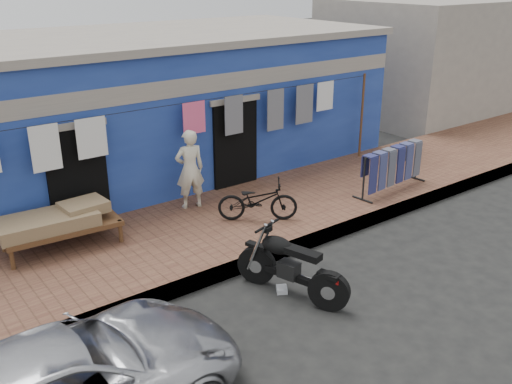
{
  "coord_description": "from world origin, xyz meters",
  "views": [
    {
      "loc": [
        -5.47,
        -5.26,
        4.72
      ],
      "look_at": [
        0.0,
        2.0,
        1.15
      ],
      "focal_mm": 40.0,
      "sensor_mm": 36.0,
      "label": 1
    }
  ],
  "objects_px": {
    "bicycle": "(258,196)",
    "charpoy": "(62,228)",
    "car": "(68,381)",
    "motorcycle": "(292,264)",
    "jeans_rack": "(392,168)",
    "seated_person": "(190,169)"
  },
  "relations": [
    {
      "from": "car",
      "to": "bicycle",
      "type": "height_order",
      "value": "bicycle"
    },
    {
      "from": "bicycle",
      "to": "motorcycle",
      "type": "relative_size",
      "value": 0.84
    },
    {
      "from": "bicycle",
      "to": "charpoy",
      "type": "xyz_separation_m",
      "value": [
        -3.36,
        1.11,
        -0.14
      ]
    },
    {
      "from": "car",
      "to": "jeans_rack",
      "type": "relative_size",
      "value": 1.97
    },
    {
      "from": "bicycle",
      "to": "charpoy",
      "type": "bearing_deg",
      "value": 107.28
    },
    {
      "from": "car",
      "to": "charpoy",
      "type": "relative_size",
      "value": 1.94
    },
    {
      "from": "car",
      "to": "motorcycle",
      "type": "distance_m",
      "value": 3.71
    },
    {
      "from": "seated_person",
      "to": "motorcycle",
      "type": "distance_m",
      "value": 3.5
    },
    {
      "from": "seated_person",
      "to": "charpoy",
      "type": "height_order",
      "value": "seated_person"
    },
    {
      "from": "bicycle",
      "to": "jeans_rack",
      "type": "distance_m",
      "value": 3.31
    },
    {
      "from": "seated_person",
      "to": "car",
      "type": "bearing_deg",
      "value": 58.1
    },
    {
      "from": "seated_person",
      "to": "jeans_rack",
      "type": "xyz_separation_m",
      "value": [
        3.96,
        -1.75,
        -0.31
      ]
    },
    {
      "from": "car",
      "to": "seated_person",
      "type": "relative_size",
      "value": 2.54
    },
    {
      "from": "car",
      "to": "seated_person",
      "type": "xyz_separation_m",
      "value": [
        3.95,
        4.04,
        0.48
      ]
    },
    {
      "from": "charpoy",
      "to": "jeans_rack",
      "type": "relative_size",
      "value": 1.02
    },
    {
      "from": "car",
      "to": "motorcycle",
      "type": "xyz_separation_m",
      "value": [
        3.66,
        0.59,
        -0.03
      ]
    },
    {
      "from": "jeans_rack",
      "to": "car",
      "type": "bearing_deg",
      "value": -163.89
    },
    {
      "from": "seated_person",
      "to": "motorcycle",
      "type": "relative_size",
      "value": 0.91
    },
    {
      "from": "bicycle",
      "to": "charpoy",
      "type": "relative_size",
      "value": 0.71
    },
    {
      "from": "motorcycle",
      "to": "charpoy",
      "type": "bearing_deg",
      "value": 109.85
    },
    {
      "from": "charpoy",
      "to": "jeans_rack",
      "type": "height_order",
      "value": "jeans_rack"
    },
    {
      "from": "car",
      "to": "charpoy",
      "type": "distance_m",
      "value": 4.06
    }
  ]
}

